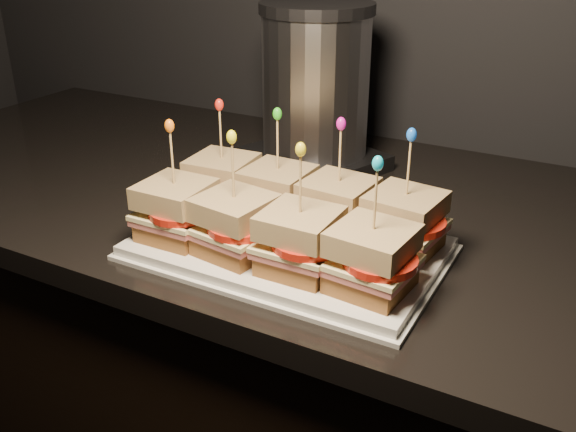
% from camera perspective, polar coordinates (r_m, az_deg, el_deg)
% --- Properties ---
extents(granite_slab, '(2.41, 0.68, 0.03)m').
position_cam_1_polar(granite_slab, '(0.92, 23.18, -3.86)').
color(granite_slab, black).
rests_on(granite_slab, cabinet).
extents(platter, '(0.38, 0.23, 0.02)m').
position_cam_1_polar(platter, '(0.82, -0.00, -2.89)').
color(platter, white).
rests_on(platter, granite_slab).
extents(platter_rim, '(0.39, 0.24, 0.01)m').
position_cam_1_polar(platter_rim, '(0.83, -0.00, -3.26)').
color(platter_rim, white).
rests_on(platter_rim, granite_slab).
extents(sandwich_0_bread_bot, '(0.09, 0.09, 0.02)m').
position_cam_1_polar(sandwich_0_bread_bot, '(0.92, -5.74, 1.50)').
color(sandwich_0_bread_bot, brown).
rests_on(sandwich_0_bread_bot, platter).
extents(sandwich_0_ham, '(0.10, 0.09, 0.01)m').
position_cam_1_polar(sandwich_0_ham, '(0.91, -5.78, 2.39)').
color(sandwich_0_ham, '#CB5F58').
rests_on(sandwich_0_ham, sandwich_0_bread_bot).
extents(sandwich_0_cheese, '(0.10, 0.09, 0.01)m').
position_cam_1_polar(sandwich_0_cheese, '(0.91, -5.80, 2.79)').
color(sandwich_0_cheese, '#FFEFA3').
rests_on(sandwich_0_cheese, sandwich_0_ham).
extents(sandwich_0_tomato, '(0.08, 0.08, 0.01)m').
position_cam_1_polar(sandwich_0_tomato, '(0.90, -5.40, 2.97)').
color(sandwich_0_tomato, red).
rests_on(sandwich_0_tomato, sandwich_0_cheese).
extents(sandwich_0_bread_top, '(0.09, 0.09, 0.03)m').
position_cam_1_polar(sandwich_0_bread_top, '(0.90, -5.88, 4.33)').
color(sandwich_0_bread_top, brown).
rests_on(sandwich_0_bread_top, sandwich_0_tomato).
extents(sandwich_0_pick, '(0.00, 0.00, 0.09)m').
position_cam_1_polar(sandwich_0_pick, '(0.89, -6.00, 7.00)').
color(sandwich_0_pick, tan).
rests_on(sandwich_0_pick, sandwich_0_bread_top).
extents(sandwich_0_frill, '(0.01, 0.01, 0.02)m').
position_cam_1_polar(sandwich_0_frill, '(0.87, -6.14, 9.80)').
color(sandwich_0_frill, red).
rests_on(sandwich_0_frill, sandwich_0_pick).
extents(sandwich_1_bread_bot, '(0.08, 0.08, 0.02)m').
position_cam_1_polar(sandwich_1_bread_bot, '(0.88, -0.90, 0.39)').
color(sandwich_1_bread_bot, brown).
rests_on(sandwich_1_bread_bot, platter).
extents(sandwich_1_ham, '(0.09, 0.09, 0.01)m').
position_cam_1_polar(sandwich_1_ham, '(0.87, -0.90, 1.31)').
color(sandwich_1_ham, '#CB5F58').
rests_on(sandwich_1_ham, sandwich_1_bread_bot).
extents(sandwich_1_cheese, '(0.09, 0.09, 0.01)m').
position_cam_1_polar(sandwich_1_cheese, '(0.87, -0.91, 1.73)').
color(sandwich_1_cheese, '#FFEFA3').
rests_on(sandwich_1_cheese, sandwich_1_ham).
extents(sandwich_1_tomato, '(0.08, 0.08, 0.01)m').
position_cam_1_polar(sandwich_1_tomato, '(0.85, -0.40, 1.89)').
color(sandwich_1_tomato, red).
rests_on(sandwich_1_tomato, sandwich_1_cheese).
extents(sandwich_1_bread_top, '(0.08, 0.08, 0.03)m').
position_cam_1_polar(sandwich_1_bread_top, '(0.86, -0.92, 3.33)').
color(sandwich_1_bread_top, brown).
rests_on(sandwich_1_bread_top, sandwich_1_tomato).
extents(sandwich_1_pick, '(0.00, 0.00, 0.09)m').
position_cam_1_polar(sandwich_1_pick, '(0.84, -0.94, 6.13)').
color(sandwich_1_pick, tan).
rests_on(sandwich_1_pick, sandwich_1_bread_top).
extents(sandwich_1_frill, '(0.01, 0.01, 0.02)m').
position_cam_1_polar(sandwich_1_frill, '(0.83, -0.96, 9.07)').
color(sandwich_1_frill, green).
rests_on(sandwich_1_frill, sandwich_1_pick).
extents(sandwich_2_bread_bot, '(0.09, 0.09, 0.02)m').
position_cam_1_polar(sandwich_2_bread_bot, '(0.84, 4.41, -0.84)').
color(sandwich_2_bread_bot, brown).
rests_on(sandwich_2_bread_bot, platter).
extents(sandwich_2_ham, '(0.10, 0.09, 0.01)m').
position_cam_1_polar(sandwich_2_ham, '(0.83, 4.44, 0.11)').
color(sandwich_2_ham, '#CB5F58').
rests_on(sandwich_2_ham, sandwich_2_bread_bot).
extents(sandwich_2_cheese, '(0.10, 0.10, 0.01)m').
position_cam_1_polar(sandwich_2_cheese, '(0.83, 4.46, 0.55)').
color(sandwich_2_cheese, '#FFEFA3').
rests_on(sandwich_2_cheese, sandwich_2_ham).
extents(sandwich_2_tomato, '(0.08, 0.08, 0.01)m').
position_cam_1_polar(sandwich_2_tomato, '(0.82, 5.07, 0.70)').
color(sandwich_2_tomato, red).
rests_on(sandwich_2_tomato, sandwich_2_cheese).
extents(sandwich_2_bread_top, '(0.09, 0.09, 0.03)m').
position_cam_1_polar(sandwich_2_bread_top, '(0.82, 4.52, 2.21)').
color(sandwich_2_bread_top, brown).
rests_on(sandwich_2_bread_top, sandwich_2_tomato).
extents(sandwich_2_pick, '(0.00, 0.00, 0.09)m').
position_cam_1_polar(sandwich_2_pick, '(0.80, 4.63, 5.11)').
color(sandwich_2_pick, tan).
rests_on(sandwich_2_pick, sandwich_2_bread_top).
extents(sandwich_2_frill, '(0.01, 0.01, 0.02)m').
position_cam_1_polar(sandwich_2_frill, '(0.79, 4.74, 8.17)').
color(sandwich_2_frill, '#CB109C').
rests_on(sandwich_2_frill, sandwich_2_pick).
extents(sandwich_3_bread_bot, '(0.09, 0.09, 0.02)m').
position_cam_1_polar(sandwich_3_bread_bot, '(0.81, 10.14, -2.15)').
color(sandwich_3_bread_bot, brown).
rests_on(sandwich_3_bread_bot, platter).
extents(sandwich_3_ham, '(0.10, 0.10, 0.01)m').
position_cam_1_polar(sandwich_3_ham, '(0.81, 10.22, -1.18)').
color(sandwich_3_ham, '#CB5F58').
rests_on(sandwich_3_ham, sandwich_3_bread_bot).
extents(sandwich_3_cheese, '(0.10, 0.10, 0.01)m').
position_cam_1_polar(sandwich_3_cheese, '(0.80, 10.26, -0.73)').
color(sandwich_3_cheese, '#FFEFA3').
rests_on(sandwich_3_cheese, sandwich_3_ham).
extents(sandwich_3_tomato, '(0.08, 0.08, 0.01)m').
position_cam_1_polar(sandwich_3_tomato, '(0.79, 10.97, -0.60)').
color(sandwich_3_tomato, red).
rests_on(sandwich_3_tomato, sandwich_3_cheese).
extents(sandwich_3_bread_top, '(0.09, 0.09, 0.03)m').
position_cam_1_polar(sandwich_3_bread_top, '(0.79, 10.40, 0.97)').
color(sandwich_3_bread_top, brown).
rests_on(sandwich_3_bread_top, sandwich_3_tomato).
extents(sandwich_3_pick, '(0.00, 0.00, 0.09)m').
position_cam_1_polar(sandwich_3_pick, '(0.77, 10.65, 3.95)').
color(sandwich_3_pick, tan).
rests_on(sandwich_3_pick, sandwich_3_bread_top).
extents(sandwich_3_frill, '(0.01, 0.01, 0.02)m').
position_cam_1_polar(sandwich_3_frill, '(0.76, 10.93, 7.11)').
color(sandwich_3_frill, blue).
rests_on(sandwich_3_frill, sandwich_3_pick).
extents(sandwich_4_bread_bot, '(0.08, 0.08, 0.02)m').
position_cam_1_polar(sandwich_4_bread_bot, '(0.84, -9.77, -1.08)').
color(sandwich_4_bread_bot, brown).
rests_on(sandwich_4_bread_bot, platter).
extents(sandwich_4_ham, '(0.09, 0.09, 0.01)m').
position_cam_1_polar(sandwich_4_ham, '(0.84, -9.84, -0.14)').
color(sandwich_4_ham, '#CB5F58').
rests_on(sandwich_4_ham, sandwich_4_bread_bot).
extents(sandwich_4_cheese, '(0.09, 0.09, 0.01)m').
position_cam_1_polar(sandwich_4_cheese, '(0.83, -9.88, 0.30)').
color(sandwich_4_cheese, '#FFEFA3').
rests_on(sandwich_4_cheese, sandwich_4_ham).
extents(sandwich_4_tomato, '(0.08, 0.08, 0.01)m').
position_cam_1_polar(sandwich_4_tomato, '(0.82, -9.51, 0.45)').
color(sandwich_4_tomato, red).
rests_on(sandwich_4_tomato, sandwich_4_cheese).
extents(sandwich_4_bread_top, '(0.08, 0.08, 0.03)m').
position_cam_1_polar(sandwich_4_bread_top, '(0.82, -10.01, 1.95)').
color(sandwich_4_bread_top, brown).
rests_on(sandwich_4_bread_top, sandwich_4_tomato).
extents(sandwich_4_pick, '(0.00, 0.00, 0.09)m').
position_cam_1_polar(sandwich_4_pick, '(0.81, -10.25, 4.84)').
color(sandwich_4_pick, tan).
rests_on(sandwich_4_pick, sandwich_4_bread_top).
extents(sandwich_4_frill, '(0.01, 0.01, 0.02)m').
position_cam_1_polar(sandwich_4_frill, '(0.79, -10.50, 7.89)').
color(sandwich_4_frill, orange).
rests_on(sandwich_4_frill, sandwich_4_pick).
extents(sandwich_5_bread_bot, '(0.09, 0.09, 0.02)m').
position_cam_1_polar(sandwich_5_bread_bot, '(0.79, -4.67, -2.46)').
color(sandwich_5_bread_bot, brown).
rests_on(sandwich_5_bread_bot, platter).
extents(sandwich_5_ham, '(0.10, 0.10, 0.01)m').
position_cam_1_polar(sandwich_5_ham, '(0.79, -4.70, -1.47)').
color(sandwich_5_ham, '#CB5F58').
rests_on(sandwich_5_ham, sandwich_5_bread_bot).
extents(sandwich_5_cheese, '(0.10, 0.10, 0.01)m').
position_cam_1_polar(sandwich_5_cheese, '(0.78, -4.72, -1.01)').
color(sandwich_5_cheese, '#FFEFA3').
rests_on(sandwich_5_cheese, sandwich_5_ham).
extents(sandwich_5_tomato, '(0.08, 0.08, 0.01)m').
position_cam_1_polar(sandwich_5_tomato, '(0.77, -4.23, -0.88)').
color(sandwich_5_tomato, red).
rests_on(sandwich_5_tomato, sandwich_5_cheese).
extents(sandwich_5_bread_top, '(0.09, 0.09, 0.03)m').
position_cam_1_polar(sandwich_5_bread_top, '(0.77, -4.79, 0.72)').
color(sandwich_5_bread_top, brown).
rests_on(sandwich_5_bread_top, sandwich_5_tomato).
extents(sandwich_5_pick, '(0.00, 0.00, 0.09)m').
position_cam_1_polar(sandwich_5_pick, '(0.76, -4.91, 3.77)').
color(sandwich_5_pick, tan).
rests_on(sandwich_5_pick, sandwich_5_bread_top).
extents(sandwich_5_frill, '(0.01, 0.01, 0.02)m').
position_cam_1_polar(sandwich_5_frill, '(0.74, -5.04, 7.01)').
color(sandwich_5_frill, yellow).
rests_on(sandwich_5_frill, sandwich_5_pick).
extents(sandwich_6_bread_bot, '(0.08, 0.08, 0.02)m').
position_cam_1_polar(sandwich_6_bread_bot, '(0.75, 1.04, -3.97)').
color(sandwich_6_bread_bot, brown).
rests_on(sandwich_6_bread_bot, platter).
extents(sandwich_6_ham, '(0.09, 0.09, 0.01)m').
position_cam_1_polar(sandwich_6_ham, '(0.75, 1.05, -2.95)').
color(sandwich_6_ham, '#CB5F58').
rests_on(sandwich_6_ham, sandwich_6_bread_bot).
extents(sandwich_6_cheese, '(0.09, 0.09, 0.01)m').
position_cam_1_polar(sandwich_6_cheese, '(0.74, 1.06, -2.47)').
color(sandwich_6_cheese, '#FFEFA3').
rests_on(sandwich_6_cheese, sandwich_6_ham).
extents(sandwich_6_tomato, '(0.08, 0.08, 0.01)m').
position_cam_1_polar(sandwich_6_tomato, '(0.73, 1.68, -2.35)').
color(sandwich_6_tomato, red).
rests_on(sandwich_6_tomato, sandwich_6_cheese).
extents(sandwich_6_bread_top, '(0.08, 0.08, 0.03)m').
position_cam_1_polar(sandwich_6_bread_top, '(0.73, 1.07, -0.66)').
color(sandwich_6_bread_top, brown).
rests_on(sandwich_6_bread_top, sandwich_6_tomato).
extents(sandwich_6_pick, '(0.00, 0.00, 0.09)m').
position_cam_1_polar(sandwich_6_pick, '(0.71, 1.10, 2.53)').
color(sandwich_6_pick, tan).
rests_on(sandwich_6_pick, sandwich_6_bread_top).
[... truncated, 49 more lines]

